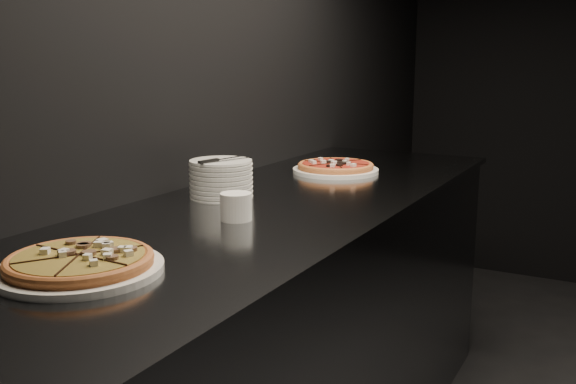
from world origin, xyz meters
The scene contains 7 objects.
wall_left centered at (-2.50, 0.00, 1.40)m, with size 0.02×5.00×2.80m, color black.
counter centered at (-2.13, 0.00, 0.46)m, with size 0.74×2.44×0.92m.
pizza_mushroom centered at (-2.15, -0.74, 0.94)m, with size 0.33×0.33×0.04m.
pizza_tomato centered at (-2.18, 0.57, 0.94)m, with size 0.32×0.32×0.04m.
plate_stack centered at (-2.31, 0.00, 0.98)m, with size 0.19×0.19×0.12m.
cutlery centered at (-2.30, -0.02, 1.04)m, with size 0.10×0.20×0.01m.
ramekin centered at (-2.11, -0.23, 0.96)m, with size 0.08×0.08×0.07m.
Camera 1 is at (-1.20, -1.61, 1.34)m, focal length 40.00 mm.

